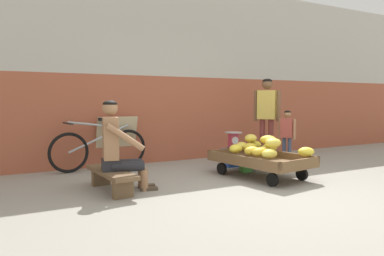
% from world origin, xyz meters
% --- Properties ---
extents(ground_plane, '(80.00, 80.00, 0.00)m').
position_xyz_m(ground_plane, '(0.00, 0.00, 0.00)').
color(ground_plane, gray).
extents(back_wall, '(16.00, 0.30, 3.36)m').
position_xyz_m(back_wall, '(0.00, 3.07, 1.68)').
color(back_wall, '#A35138').
rests_on(back_wall, ground).
extents(banana_cart, '(1.04, 1.55, 0.36)m').
position_xyz_m(banana_cart, '(0.52, 0.92, 0.24)').
color(banana_cart, brown).
rests_on(banana_cart, ground).
extents(banana_pile, '(0.96, 1.19, 0.27)m').
position_xyz_m(banana_pile, '(0.51, 0.90, 0.46)').
color(banana_pile, gold).
rests_on(banana_pile, banana_cart).
extents(low_bench, '(0.37, 1.12, 0.27)m').
position_xyz_m(low_bench, '(-1.67, 1.15, 0.20)').
color(low_bench, brown).
rests_on(low_bench, ground).
extents(vendor_seated, '(0.72, 0.56, 1.14)m').
position_xyz_m(vendor_seated, '(-1.58, 1.13, 0.57)').
color(vendor_seated, '#9E704C').
rests_on(vendor_seated, ground).
extents(plastic_crate, '(0.36, 0.28, 0.30)m').
position_xyz_m(plastic_crate, '(0.72, 1.91, 0.15)').
color(plastic_crate, '#234CA8').
rests_on(plastic_crate, ground).
extents(weighing_scale, '(0.30, 0.30, 0.29)m').
position_xyz_m(weighing_scale, '(0.72, 1.91, 0.45)').
color(weighing_scale, '#28282D').
rests_on(weighing_scale, plastic_crate).
extents(bicycle_near_left, '(1.66, 0.48, 0.86)m').
position_xyz_m(bicycle_near_left, '(-1.40, 2.69, 0.35)').
color(bicycle_near_left, black).
rests_on(bicycle_near_left, ground).
extents(sign_board, '(0.70, 0.29, 0.87)m').
position_xyz_m(sign_board, '(-1.06, 2.90, 0.43)').
color(sign_board, '#C6B289').
rests_on(sign_board, ground).
extents(customer_adult, '(0.35, 0.41, 1.53)m').
position_xyz_m(customer_adult, '(1.46, 1.92, 0.95)').
color(customer_adult, brown).
rests_on(customer_adult, ground).
extents(customer_child, '(0.19, 0.29, 0.97)m').
position_xyz_m(customer_child, '(1.51, 1.44, 0.60)').
color(customer_child, '#38425B').
rests_on(customer_child, ground).
extents(shopping_bag, '(0.18, 0.12, 0.24)m').
position_xyz_m(shopping_bag, '(0.58, 1.36, 0.12)').
color(shopping_bag, green).
rests_on(shopping_bag, ground).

